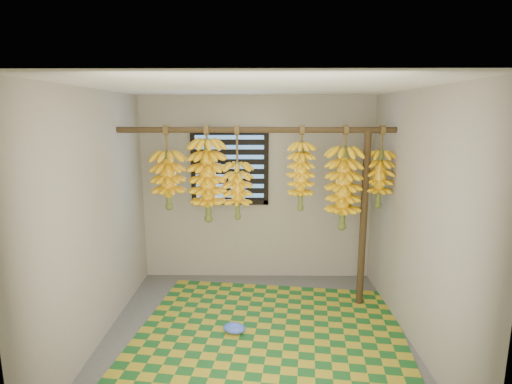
{
  "coord_description": "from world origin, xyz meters",
  "views": [
    {
      "loc": [
        0.05,
        -3.62,
        2.17
      ],
      "look_at": [
        0.0,
        0.55,
        1.35
      ],
      "focal_mm": 28.0,
      "sensor_mm": 36.0,
      "label": 1
    }
  ],
  "objects_px": {
    "woven_mat": "(271,330)",
    "plastic_bag": "(234,328)",
    "banana_bunch_e": "(343,188)",
    "banana_bunch_f": "(379,179)",
    "support_post": "(363,220)",
    "banana_bunch_c": "(238,190)",
    "banana_bunch_b": "(208,180)",
    "banana_bunch_d": "(301,176)",
    "banana_bunch_a": "(168,180)"
  },
  "relations": [
    {
      "from": "banana_bunch_b",
      "to": "banana_bunch_d",
      "type": "height_order",
      "value": "same"
    },
    {
      "from": "banana_bunch_b",
      "to": "banana_bunch_f",
      "type": "height_order",
      "value": "same"
    },
    {
      "from": "banana_bunch_c",
      "to": "banana_bunch_e",
      "type": "relative_size",
      "value": 0.9
    },
    {
      "from": "banana_bunch_a",
      "to": "banana_bunch_f",
      "type": "distance_m",
      "value": 2.32
    },
    {
      "from": "plastic_bag",
      "to": "banana_bunch_a",
      "type": "relative_size",
      "value": 0.25
    },
    {
      "from": "woven_mat",
      "to": "banana_bunch_c",
      "type": "xyz_separation_m",
      "value": [
        -0.36,
        0.6,
        1.33
      ]
    },
    {
      "from": "banana_bunch_d",
      "to": "banana_bunch_f",
      "type": "relative_size",
      "value": 1.03
    },
    {
      "from": "plastic_bag",
      "to": "banana_bunch_c",
      "type": "height_order",
      "value": "banana_bunch_c"
    },
    {
      "from": "banana_bunch_a",
      "to": "banana_bunch_b",
      "type": "height_order",
      "value": "same"
    },
    {
      "from": "banana_bunch_b",
      "to": "banana_bunch_d",
      "type": "distance_m",
      "value": 1.03
    },
    {
      "from": "woven_mat",
      "to": "banana_bunch_b",
      "type": "xyz_separation_m",
      "value": [
        -0.69,
        0.6,
        1.44
      ]
    },
    {
      "from": "banana_bunch_c",
      "to": "plastic_bag",
      "type": "bearing_deg",
      "value": -90.45
    },
    {
      "from": "support_post",
      "to": "banana_bunch_d",
      "type": "relative_size",
      "value": 2.16
    },
    {
      "from": "banana_bunch_d",
      "to": "banana_bunch_e",
      "type": "height_order",
      "value": "same"
    },
    {
      "from": "banana_bunch_e",
      "to": "banana_bunch_d",
      "type": "bearing_deg",
      "value": 180.0
    },
    {
      "from": "banana_bunch_a",
      "to": "banana_bunch_e",
      "type": "relative_size",
      "value": 0.8
    },
    {
      "from": "banana_bunch_d",
      "to": "banana_bunch_e",
      "type": "bearing_deg",
      "value": 0.0
    },
    {
      "from": "banana_bunch_a",
      "to": "banana_bunch_d",
      "type": "height_order",
      "value": "same"
    },
    {
      "from": "woven_mat",
      "to": "banana_bunch_f",
      "type": "bearing_deg",
      "value": 26.74
    },
    {
      "from": "support_post",
      "to": "banana_bunch_e",
      "type": "relative_size",
      "value": 1.76
    },
    {
      "from": "banana_bunch_e",
      "to": "banana_bunch_f",
      "type": "height_order",
      "value": "same"
    },
    {
      "from": "plastic_bag",
      "to": "banana_bunch_f",
      "type": "distance_m",
      "value": 2.21
    },
    {
      "from": "plastic_bag",
      "to": "banana_bunch_e",
      "type": "height_order",
      "value": "banana_bunch_e"
    },
    {
      "from": "woven_mat",
      "to": "banana_bunch_a",
      "type": "xyz_separation_m",
      "value": [
        -1.12,
        0.6,
        1.45
      ]
    },
    {
      "from": "woven_mat",
      "to": "plastic_bag",
      "type": "bearing_deg",
      "value": -169.87
    },
    {
      "from": "woven_mat",
      "to": "banana_bunch_d",
      "type": "distance_m",
      "value": 1.65
    },
    {
      "from": "banana_bunch_b",
      "to": "banana_bunch_e",
      "type": "height_order",
      "value": "same"
    },
    {
      "from": "woven_mat",
      "to": "banana_bunch_d",
      "type": "height_order",
      "value": "banana_bunch_d"
    },
    {
      "from": "woven_mat",
      "to": "plastic_bag",
      "type": "relative_size",
      "value": 11.38
    },
    {
      "from": "banana_bunch_a",
      "to": "banana_bunch_d",
      "type": "bearing_deg",
      "value": 0.0
    },
    {
      "from": "plastic_bag",
      "to": "banana_bunch_f",
      "type": "xyz_separation_m",
      "value": [
        1.56,
        0.67,
        1.41
      ]
    },
    {
      "from": "plastic_bag",
      "to": "banana_bunch_e",
      "type": "xyz_separation_m",
      "value": [
        1.17,
        0.67,
        1.31
      ]
    },
    {
      "from": "banana_bunch_d",
      "to": "banana_bunch_f",
      "type": "distance_m",
      "value": 0.86
    },
    {
      "from": "banana_bunch_f",
      "to": "support_post",
      "type": "bearing_deg",
      "value": 180.0
    },
    {
      "from": "banana_bunch_c",
      "to": "banana_bunch_e",
      "type": "height_order",
      "value": "same"
    },
    {
      "from": "banana_bunch_b",
      "to": "banana_bunch_f",
      "type": "bearing_deg",
      "value": 0.0
    },
    {
      "from": "support_post",
      "to": "banana_bunch_f",
      "type": "xyz_separation_m",
      "value": [
        0.15,
        0.0,
        0.47
      ]
    },
    {
      "from": "banana_bunch_a",
      "to": "banana_bunch_d",
      "type": "xyz_separation_m",
      "value": [
        1.46,
        0.0,
        0.05
      ]
    },
    {
      "from": "support_post",
      "to": "banana_bunch_e",
      "type": "xyz_separation_m",
      "value": [
        -0.24,
        0.0,
        0.36
      ]
    },
    {
      "from": "banana_bunch_c",
      "to": "banana_bunch_f",
      "type": "distance_m",
      "value": 1.56
    },
    {
      "from": "support_post",
      "to": "banana_bunch_c",
      "type": "distance_m",
      "value": 1.45
    },
    {
      "from": "banana_bunch_b",
      "to": "support_post",
      "type": "bearing_deg",
      "value": 0.0
    },
    {
      "from": "support_post",
      "to": "plastic_bag",
      "type": "bearing_deg",
      "value": -154.69
    },
    {
      "from": "banana_bunch_e",
      "to": "banana_bunch_f",
      "type": "xyz_separation_m",
      "value": [
        0.39,
        0.0,
        0.11
      ]
    },
    {
      "from": "woven_mat",
      "to": "banana_bunch_e",
      "type": "height_order",
      "value": "banana_bunch_e"
    },
    {
      "from": "banana_bunch_b",
      "to": "banana_bunch_e",
      "type": "distance_m",
      "value": 1.5
    },
    {
      "from": "woven_mat",
      "to": "banana_bunch_f",
      "type": "height_order",
      "value": "banana_bunch_f"
    },
    {
      "from": "support_post",
      "to": "woven_mat",
      "type": "bearing_deg",
      "value": -150.05
    },
    {
      "from": "banana_bunch_b",
      "to": "banana_bunch_c",
      "type": "distance_m",
      "value": 0.35
    },
    {
      "from": "woven_mat",
      "to": "banana_bunch_c",
      "type": "distance_m",
      "value": 1.51
    }
  ]
}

